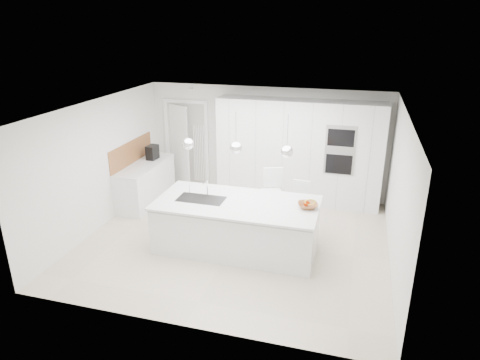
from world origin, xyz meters
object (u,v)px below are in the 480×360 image
(fruit_bowl, at_px, (308,206))
(bar_stool_right, at_px, (300,208))
(island_base, at_px, (236,227))
(espresso_machine, at_px, (152,152))
(bar_stool_left, at_px, (271,200))

(fruit_bowl, distance_m, bar_stool_right, 0.94)
(island_base, height_order, bar_stool_right, bar_stool_right)
(island_base, xyz_separation_m, bar_stool_right, (0.99, 0.94, 0.08))
(espresso_machine, relative_size, bar_stool_right, 0.31)
(espresso_machine, relative_size, bar_stool_left, 0.27)
(island_base, height_order, fruit_bowl, fruit_bowl)
(espresso_machine, height_order, bar_stool_left, espresso_machine)
(bar_stool_left, xyz_separation_m, bar_stool_right, (0.58, -0.03, -0.09))
(bar_stool_left, distance_m, bar_stool_right, 0.58)
(fruit_bowl, height_order, bar_stool_left, bar_stool_left)
(bar_stool_right, bearing_deg, island_base, -133.87)
(bar_stool_right, bearing_deg, espresso_machine, 167.61)
(espresso_machine, bearing_deg, fruit_bowl, -20.62)
(fruit_bowl, bearing_deg, bar_stool_left, 133.78)
(fruit_bowl, bearing_deg, bar_stool_right, 105.93)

